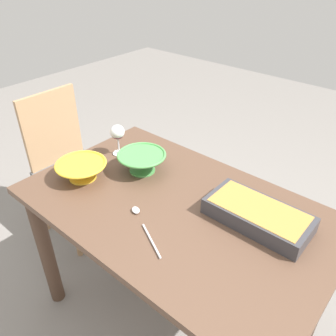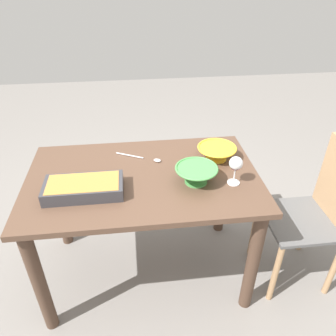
{
  "view_description": "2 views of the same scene",
  "coord_description": "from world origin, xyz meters",
  "views": [
    {
      "loc": [
        -0.69,
        0.85,
        1.67
      ],
      "look_at": [
        0.12,
        -0.09,
        0.86
      ],
      "focal_mm": 36.63,
      "sensor_mm": 36.0,
      "label": 1
    },
    {
      "loc": [
        -0.04,
        -1.49,
        1.8
      ],
      "look_at": [
        0.14,
        0.01,
        0.8
      ],
      "focal_mm": 34.94,
      "sensor_mm": 36.0,
      "label": 2
    }
  ],
  "objects": [
    {
      "name": "chair",
      "position": [
        1.0,
        -0.13,
        0.51
      ],
      "size": [
        0.4,
        0.4,
        0.94
      ],
      "color": "#595959",
      "rests_on": "ground_plane"
    },
    {
      "name": "mixing_bowl",
      "position": [
        0.28,
        -0.09,
        0.82
      ],
      "size": [
        0.23,
        0.23,
        0.09
      ],
      "color": "#4C994C",
      "rests_on": "dining_table"
    },
    {
      "name": "small_bowl",
      "position": [
        0.44,
        0.13,
        0.82
      ],
      "size": [
        0.23,
        0.23,
        0.08
      ],
      "color": "yellow",
      "rests_on": "dining_table"
    },
    {
      "name": "serving_spoon",
      "position": [
        0.03,
        0.17,
        0.78
      ],
      "size": [
        0.27,
        0.15,
        0.01
      ],
      "color": "silver",
      "rests_on": "dining_table"
    },
    {
      "name": "casserole_dish",
      "position": [
        -0.3,
        -0.12,
        0.81
      ],
      "size": [
        0.4,
        0.19,
        0.07
      ],
      "color": "#38383D",
      "rests_on": "dining_table"
    },
    {
      "name": "dining_table",
      "position": [
        0.0,
        0.0,
        0.63
      ],
      "size": [
        1.28,
        0.79,
        0.77
      ],
      "color": "brown",
      "rests_on": "ground_plane"
    },
    {
      "name": "ground_plane",
      "position": [
        0.0,
        0.0,
        0.0
      ],
      "size": [
        8.0,
        8.0,
        0.0
      ],
      "primitive_type": "plane",
      "color": "gray"
    },
    {
      "name": "wine_glass",
      "position": [
        0.48,
        -0.13,
        0.89
      ],
      "size": [
        0.07,
        0.07,
        0.16
      ],
      "color": "white",
      "rests_on": "dining_table"
    }
  ]
}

